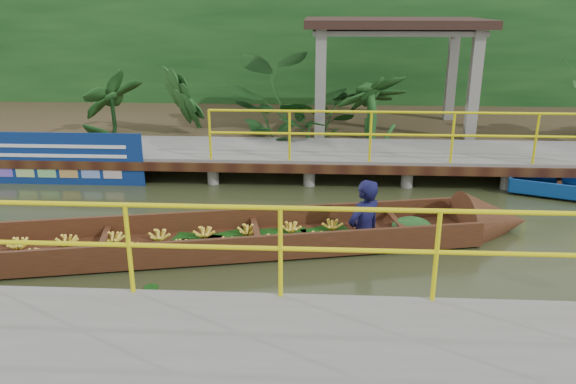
{
  "coord_description": "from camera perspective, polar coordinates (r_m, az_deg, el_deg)",
  "views": [
    {
      "loc": [
        1.17,
        -8.34,
        3.64
      ],
      "look_at": [
        0.68,
        0.5,
        0.6
      ],
      "focal_mm": 35.0,
      "sensor_mm": 36.0,
      "label": 1
    }
  ],
  "objects": [
    {
      "name": "ground",
      "position": [
        9.17,
        -4.45,
        -4.48
      ],
      "size": [
        80.0,
        80.0,
        0.0
      ],
      "primitive_type": "plane",
      "color": "#2D351A",
      "rests_on": "ground"
    },
    {
      "name": "land_strip",
      "position": [
        16.25,
        -1.05,
        6.82
      ],
      "size": [
        30.0,
        8.0,
        0.45
      ],
      "primitive_type": "cube",
      "color": "#37301B",
      "rests_on": "ground"
    },
    {
      "name": "far_dock",
      "position": [
        12.24,
        -2.35,
        3.96
      ],
      "size": [
        16.0,
        2.06,
        1.66
      ],
      "color": "slate",
      "rests_on": "ground"
    },
    {
      "name": "pavilion",
      "position": [
        14.78,
        10.66,
        15.45
      ],
      "size": [
        4.4,
        3.0,
        3.0
      ],
      "color": "slate",
      "rests_on": "ground"
    },
    {
      "name": "foliage_backdrop",
      "position": [
        18.45,
        -0.5,
        13.86
      ],
      "size": [
        30.0,
        0.8,
        4.0
      ],
      "primitive_type": "cube",
      "color": "#123A15",
      "rests_on": "ground"
    },
    {
      "name": "vendor_boat",
      "position": [
        8.66,
        -8.91,
        -4.43
      ],
      "size": [
        11.29,
        3.42,
        2.3
      ],
      "rotation": [
        0.0,
        0.0,
        0.21
      ],
      "color": "#331B0E",
      "rests_on": "ground"
    },
    {
      "name": "blue_banner",
      "position": [
        12.44,
        -22.27,
        3.16
      ],
      "size": [
        3.52,
        0.04,
        1.1
      ],
      "color": "navy",
      "rests_on": "ground"
    },
    {
      "name": "tropical_plants",
      "position": [
        13.87,
        7.69,
        9.41
      ],
      "size": [
        14.49,
        1.49,
        1.86
      ],
      "color": "#123A15",
      "rests_on": "ground"
    }
  ]
}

